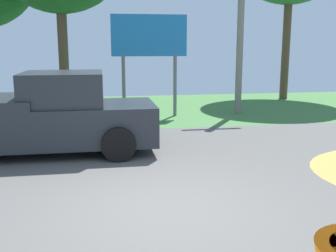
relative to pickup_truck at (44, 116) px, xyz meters
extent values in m
cube|color=#565451|center=(2.22, -1.75, -0.92)|extent=(40.00, 8.00, 0.10)
cube|color=#43743C|center=(2.22, 6.25, -0.92)|extent=(40.00, 8.00, 0.10)
cube|color=#23282D|center=(-0.03, 0.00, -0.19)|extent=(5.20, 2.00, 0.90)
cube|color=#23282D|center=(0.47, 0.00, 0.56)|extent=(1.80, 1.84, 0.90)
cube|color=#2D3842|center=(1.32, 0.00, 0.56)|extent=(0.10, 1.70, 0.77)
cylinder|color=black|center=(1.67, 1.00, -0.49)|extent=(0.76, 0.28, 0.76)
cylinder|color=black|center=(1.67, -1.00, -0.49)|extent=(0.76, 0.28, 0.76)
cylinder|color=gray|center=(6.32, 4.56, 2.47)|extent=(0.24, 0.24, 6.68)
cylinder|color=slate|center=(2.13, 4.43, 0.23)|extent=(0.12, 0.12, 2.20)
cylinder|color=slate|center=(3.93, 4.43, 0.23)|extent=(0.12, 0.12, 2.20)
cube|color=#1E72B2|center=(3.03, 4.43, 1.93)|extent=(2.60, 0.10, 1.40)
cylinder|color=brown|center=(9.79, 8.11, 1.62)|extent=(0.36, 0.36, 4.99)
cylinder|color=brown|center=(0.04, 5.92, 1.25)|extent=(0.36, 0.36, 4.23)
camera|label=1|loc=(1.30, -9.59, 1.64)|focal=43.29mm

